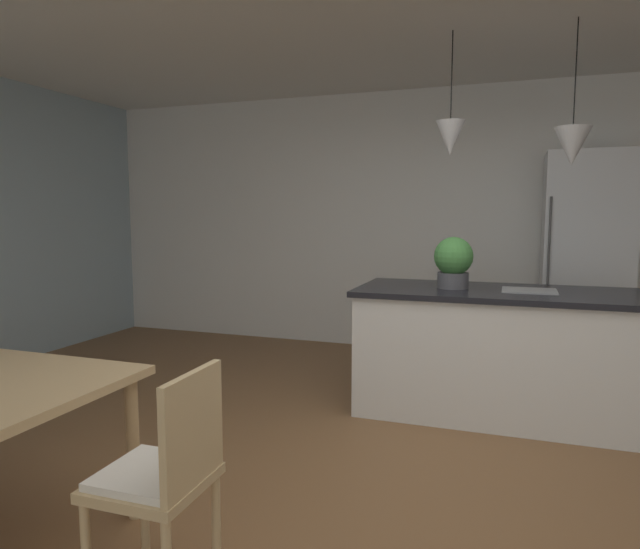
{
  "coord_description": "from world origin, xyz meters",
  "views": [
    {
      "loc": [
        0.51,
        -2.57,
        1.44
      ],
      "look_at": [
        -0.41,
        0.05,
        1.13
      ],
      "focal_mm": 31.04,
      "sensor_mm": 36.0,
      "label": 1
    }
  ],
  "objects_px": {
    "chair_kitchen_end": "(164,473)",
    "potted_plant_on_island": "(453,261)",
    "kitchen_island": "(502,351)",
    "refrigerator": "(585,264)"
  },
  "relations": [
    {
      "from": "kitchen_island",
      "to": "refrigerator",
      "type": "bearing_deg",
      "value": 64.12
    },
    {
      "from": "refrigerator",
      "to": "potted_plant_on_island",
      "type": "bearing_deg",
      "value": -126.59
    },
    {
      "from": "chair_kitchen_end",
      "to": "refrigerator",
      "type": "relative_size",
      "value": 0.44
    },
    {
      "from": "chair_kitchen_end",
      "to": "refrigerator",
      "type": "xyz_separation_m",
      "value": [
        1.81,
        3.77,
        0.51
      ]
    },
    {
      "from": "chair_kitchen_end",
      "to": "refrigerator",
      "type": "distance_m",
      "value": 4.22
    },
    {
      "from": "refrigerator",
      "to": "potted_plant_on_island",
      "type": "distance_m",
      "value": 1.71
    },
    {
      "from": "chair_kitchen_end",
      "to": "potted_plant_on_island",
      "type": "height_order",
      "value": "potted_plant_on_island"
    },
    {
      "from": "chair_kitchen_end",
      "to": "kitchen_island",
      "type": "xyz_separation_m",
      "value": [
        1.15,
        2.4,
        -0.01
      ]
    },
    {
      "from": "potted_plant_on_island",
      "to": "kitchen_island",
      "type": "bearing_deg",
      "value": 0.0
    },
    {
      "from": "chair_kitchen_end",
      "to": "kitchen_island",
      "type": "bearing_deg",
      "value": 64.42
    }
  ]
}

